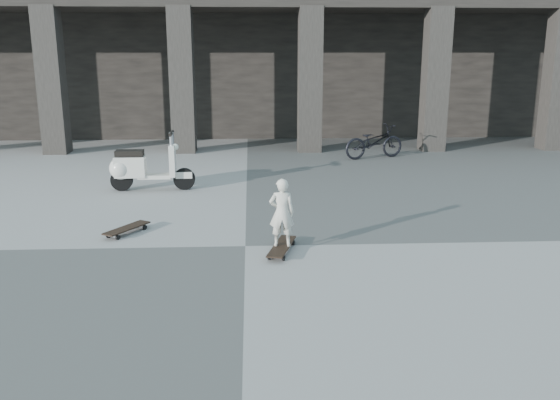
{
  "coord_description": "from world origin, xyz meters",
  "views": [
    {
      "loc": [
        0.1,
        -8.38,
        2.83
      ],
      "look_at": [
        0.53,
        0.2,
        0.65
      ],
      "focal_mm": 38.0,
      "sensor_mm": 36.0,
      "label": 1
    }
  ],
  "objects_px": {
    "longboard": "(282,247)",
    "scooter": "(138,168)",
    "child": "(282,213)",
    "skateboard_spare": "(127,229)",
    "bicycle": "(374,142)"
  },
  "relations": [
    {
      "from": "skateboard_spare",
      "to": "child",
      "type": "height_order",
      "value": "child"
    },
    {
      "from": "child",
      "to": "scooter",
      "type": "bearing_deg",
      "value": -53.39
    },
    {
      "from": "child",
      "to": "scooter",
      "type": "xyz_separation_m",
      "value": [
        -2.76,
        4.03,
        -0.11
      ]
    },
    {
      "from": "scooter",
      "to": "child",
      "type": "bearing_deg",
      "value": -57.39
    },
    {
      "from": "child",
      "to": "scooter",
      "type": "relative_size",
      "value": 0.57
    },
    {
      "from": "child",
      "to": "bicycle",
      "type": "distance_m",
      "value": 8.06
    },
    {
      "from": "scooter",
      "to": "longboard",
      "type": "bearing_deg",
      "value": -57.39
    },
    {
      "from": "skateboard_spare",
      "to": "bicycle",
      "type": "xyz_separation_m",
      "value": [
        5.29,
        6.52,
        0.37
      ]
    },
    {
      "from": "skateboard_spare",
      "to": "child",
      "type": "xyz_separation_m",
      "value": [
        2.41,
        -1.01,
        0.51
      ]
    },
    {
      "from": "child",
      "to": "skateboard_spare",
      "type": "bearing_deg",
      "value": -20.57
    },
    {
      "from": "longboard",
      "to": "scooter",
      "type": "relative_size",
      "value": 0.58
    },
    {
      "from": "skateboard_spare",
      "to": "scooter",
      "type": "height_order",
      "value": "scooter"
    },
    {
      "from": "child",
      "to": "scooter",
      "type": "height_order",
      "value": "scooter"
    },
    {
      "from": "skateboard_spare",
      "to": "scooter",
      "type": "xyz_separation_m",
      "value": [
        -0.35,
        3.02,
        0.4
      ]
    },
    {
      "from": "bicycle",
      "to": "longboard",
      "type": "bearing_deg",
      "value": 139.92
    }
  ]
}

